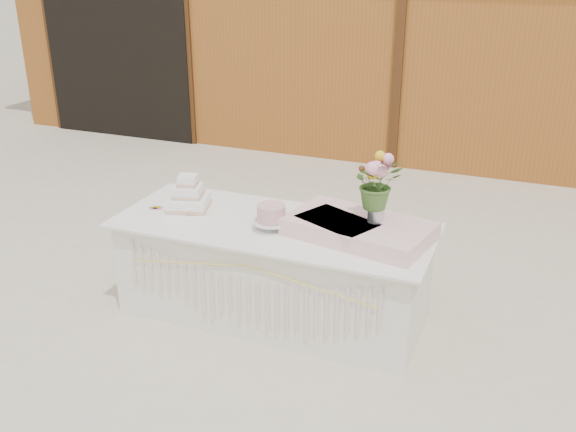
% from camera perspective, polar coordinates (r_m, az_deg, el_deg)
% --- Properties ---
extents(ground, '(80.00, 80.00, 0.00)m').
position_cam_1_polar(ground, '(5.14, -1.26, -8.64)').
color(ground, beige).
rests_on(ground, ground).
extents(barn, '(12.60, 4.60, 3.30)m').
position_cam_1_polar(barn, '(10.23, 12.43, 16.58)').
color(barn, '#944E1F').
rests_on(barn, ground).
extents(cake_table, '(2.40, 1.00, 0.77)m').
position_cam_1_polar(cake_table, '(4.94, -1.32, -4.83)').
color(cake_table, white).
rests_on(cake_table, ground).
extents(wedding_cake, '(0.38, 0.38, 0.27)m').
position_cam_1_polar(wedding_cake, '(5.10, -8.82, 1.66)').
color(wedding_cake, white).
rests_on(wedding_cake, cake_table).
extents(pink_cake_stand, '(0.27, 0.27, 0.19)m').
position_cam_1_polar(pink_cake_stand, '(4.65, -1.50, -0.01)').
color(pink_cake_stand, silver).
rests_on(pink_cake_stand, cake_table).
extents(satin_runner, '(1.09, 0.76, 0.13)m').
position_cam_1_polar(satin_runner, '(4.58, 6.32, -1.12)').
color(satin_runner, '#F6C7C6').
rests_on(satin_runner, cake_table).
extents(flower_vase, '(0.11, 0.11, 0.15)m').
position_cam_1_polar(flower_vase, '(4.52, 7.79, 0.41)').
color(flower_vase, silver).
rests_on(flower_vase, satin_runner).
extents(bouquet, '(0.44, 0.43, 0.37)m').
position_cam_1_polar(bouquet, '(4.43, 7.96, 3.54)').
color(bouquet, '#406829').
rests_on(bouquet, flower_vase).
extents(loose_flowers, '(0.20, 0.37, 0.02)m').
position_cam_1_polar(loose_flowers, '(5.26, -11.37, 1.15)').
color(loose_flowers, '#CB7C8C').
rests_on(loose_flowers, cake_table).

